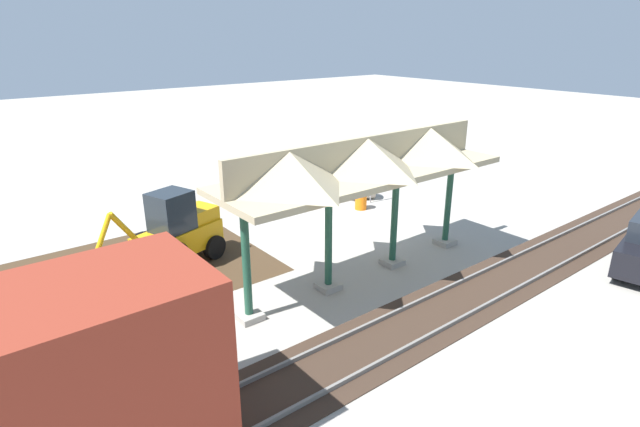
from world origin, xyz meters
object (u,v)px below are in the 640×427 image
Objects in this scene: brick_utility_building at (78,388)px; traffic_barrel at (361,200)px; stop_sign at (371,168)px; concrete_pipe at (362,189)px; backhoe at (175,234)px.

brick_utility_building is 5.48× the size of traffic_barrel.
stop_sign is 1.49m from concrete_pipe.
concrete_pipe is (-0.11, -0.76, -1.28)m from stop_sign.
traffic_barrel is (1.02, 0.41, -1.31)m from stop_sign.
stop_sign is at bearing -158.23° from traffic_barrel.
backhoe reaches higher than concrete_pipe.
traffic_barrel is at bearing -150.68° from brick_utility_building.
stop_sign is at bearing -175.16° from backhoe.
backhoe is 10.72m from concrete_pipe.
concrete_pipe is 1.75× the size of traffic_barrel.
stop_sign is 10.51m from backhoe.
concrete_pipe is (-10.57, -1.65, -0.78)m from backhoe.
brick_utility_building is at bearing 28.85° from stop_sign.
concrete_pipe reaches higher than traffic_barrel.
traffic_barrel is (-9.44, -0.48, -0.82)m from backhoe.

